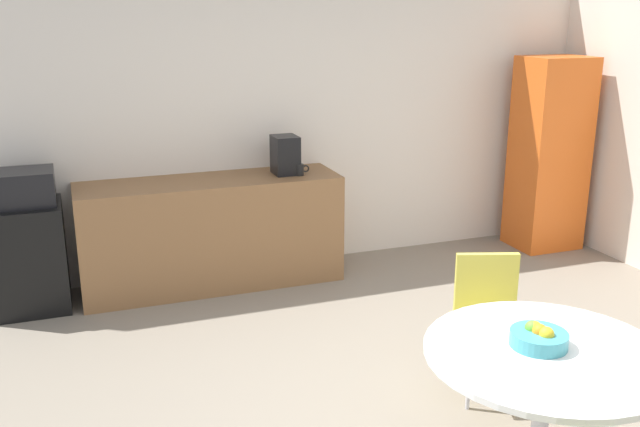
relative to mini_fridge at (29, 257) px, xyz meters
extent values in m
cube|color=silver|center=(2.08, 0.35, 0.89)|extent=(6.00, 0.10, 2.60)
cube|color=brown|center=(1.41, 0.00, 0.04)|extent=(2.12, 0.60, 0.90)
cube|color=black|center=(0.00, 0.00, 0.00)|extent=(0.54, 0.54, 0.83)
cube|color=black|center=(0.00, 0.00, 0.54)|extent=(0.48, 0.38, 0.26)
cube|color=orange|center=(4.63, -0.10, 0.49)|extent=(0.60, 0.50, 1.81)
cylinder|color=silver|center=(2.32, -3.14, -0.02)|extent=(0.08, 0.08, 0.72)
cylinder|color=white|center=(2.32, -3.14, 0.32)|extent=(1.11, 1.11, 0.03)
cylinder|color=silver|center=(2.70, -2.51, -0.20)|extent=(0.02, 0.02, 0.42)
cylinder|color=silver|center=(2.40, -2.40, -0.20)|extent=(0.02, 0.02, 0.42)
cylinder|color=silver|center=(2.80, -2.21, -0.20)|extent=(0.02, 0.02, 0.42)
cylinder|color=silver|center=(2.50, -2.11, -0.20)|extent=(0.02, 0.02, 0.42)
cube|color=#D8CC4C|center=(2.60, -2.31, 0.02)|extent=(0.53, 0.53, 0.03)
cube|color=#D8CC4C|center=(2.66, -2.13, 0.23)|extent=(0.37, 0.16, 0.38)
cylinder|color=teal|center=(2.31, -3.09, 0.37)|extent=(0.26, 0.26, 0.07)
sphere|color=yellow|center=(2.30, -3.05, 0.41)|extent=(0.07, 0.07, 0.07)
sphere|color=#66B233|center=(2.30, -3.04, 0.41)|extent=(0.07, 0.07, 0.07)
sphere|color=yellow|center=(2.32, -3.12, 0.41)|extent=(0.07, 0.07, 0.07)
sphere|color=orange|center=(2.31, -3.08, 0.41)|extent=(0.07, 0.07, 0.07)
cylinder|color=black|center=(2.14, -0.10, 0.53)|extent=(0.08, 0.08, 0.09)
torus|color=black|center=(2.20, -0.10, 0.54)|extent=(0.06, 0.01, 0.06)
cube|color=black|center=(2.05, 0.00, 0.65)|extent=(0.20, 0.24, 0.32)
camera|label=1|loc=(0.37, -5.48, 1.83)|focal=39.34mm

